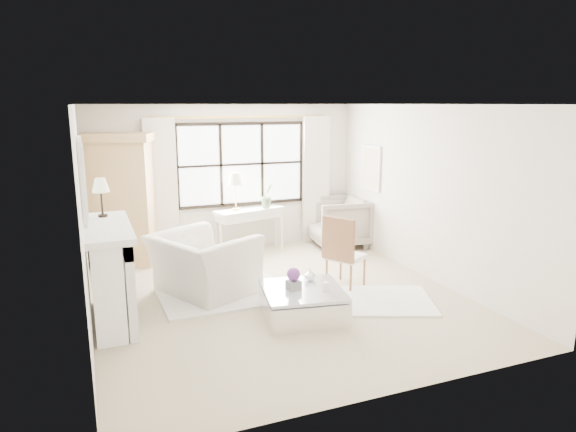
% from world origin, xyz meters
% --- Properties ---
extents(floor, '(5.50, 5.50, 0.00)m').
position_xyz_m(floor, '(0.00, 0.00, 0.00)').
color(floor, '#BBAB8B').
rests_on(floor, ground).
extents(ceiling, '(5.50, 5.50, 0.00)m').
position_xyz_m(ceiling, '(0.00, 0.00, 2.70)').
color(ceiling, white).
rests_on(ceiling, ground).
extents(wall_back, '(5.00, 0.00, 5.00)m').
position_xyz_m(wall_back, '(0.00, 2.75, 1.35)').
color(wall_back, silver).
rests_on(wall_back, ground).
extents(wall_front, '(5.00, 0.00, 5.00)m').
position_xyz_m(wall_front, '(0.00, -2.75, 1.35)').
color(wall_front, beige).
rests_on(wall_front, ground).
extents(wall_left, '(0.00, 5.50, 5.50)m').
position_xyz_m(wall_left, '(-2.50, 0.00, 1.35)').
color(wall_left, beige).
rests_on(wall_left, ground).
extents(wall_right, '(0.00, 5.50, 5.50)m').
position_xyz_m(wall_right, '(2.50, 0.00, 1.35)').
color(wall_right, beige).
rests_on(wall_right, ground).
extents(window_pane, '(2.40, 0.02, 1.50)m').
position_xyz_m(window_pane, '(0.30, 2.73, 1.60)').
color(window_pane, white).
rests_on(window_pane, wall_back).
extents(window_frame, '(2.50, 0.04, 1.50)m').
position_xyz_m(window_frame, '(0.30, 2.72, 1.60)').
color(window_frame, black).
rests_on(window_frame, wall_back).
extents(curtain_rod, '(3.30, 0.04, 0.04)m').
position_xyz_m(curtain_rod, '(0.30, 2.67, 2.47)').
color(curtain_rod, '#BC8F41').
rests_on(curtain_rod, wall_back).
extents(curtain_left, '(0.55, 0.10, 2.47)m').
position_xyz_m(curtain_left, '(-1.20, 2.65, 1.24)').
color(curtain_left, beige).
rests_on(curtain_left, ground).
extents(curtain_right, '(0.55, 0.10, 2.47)m').
position_xyz_m(curtain_right, '(1.80, 2.65, 1.24)').
color(curtain_right, beige).
rests_on(curtain_right, ground).
extents(fireplace, '(0.58, 1.66, 1.26)m').
position_xyz_m(fireplace, '(-2.27, 0.00, 0.65)').
color(fireplace, white).
rests_on(fireplace, ground).
extents(mirror_frame, '(0.05, 1.15, 0.95)m').
position_xyz_m(mirror_frame, '(-2.47, 0.00, 1.84)').
color(mirror_frame, silver).
rests_on(mirror_frame, wall_left).
extents(mirror_glass, '(0.02, 1.00, 0.80)m').
position_xyz_m(mirror_glass, '(-2.44, 0.00, 1.84)').
color(mirror_glass, silver).
rests_on(mirror_glass, wall_left).
extents(art_frame, '(0.04, 0.62, 0.82)m').
position_xyz_m(art_frame, '(2.47, 1.70, 1.55)').
color(art_frame, silver).
rests_on(art_frame, wall_right).
extents(art_canvas, '(0.01, 0.52, 0.72)m').
position_xyz_m(art_canvas, '(2.45, 1.70, 1.55)').
color(art_canvas, beige).
rests_on(art_canvas, wall_right).
extents(mantel_lamp, '(0.22, 0.22, 0.51)m').
position_xyz_m(mantel_lamp, '(-2.26, 0.51, 1.65)').
color(mantel_lamp, black).
rests_on(mantel_lamp, fireplace).
extents(armoire, '(1.29, 1.04, 2.24)m').
position_xyz_m(armoire, '(-1.90, 2.47, 1.14)').
color(armoire, tan).
rests_on(armoire, floor).
extents(console_table, '(1.37, 0.79, 0.80)m').
position_xyz_m(console_table, '(0.34, 2.45, 0.40)').
color(console_table, silver).
rests_on(console_table, floor).
extents(console_lamp, '(0.28, 0.28, 0.69)m').
position_xyz_m(console_lamp, '(0.09, 2.43, 1.36)').
color(console_lamp, gold).
rests_on(console_lamp, console_table).
extents(orchid_plant, '(0.31, 0.28, 0.46)m').
position_xyz_m(orchid_plant, '(0.70, 2.43, 1.03)').
color(orchid_plant, '#5A754E').
rests_on(orchid_plant, console_table).
extents(side_table, '(0.40, 0.40, 0.51)m').
position_xyz_m(side_table, '(-0.09, 1.24, 0.33)').
color(side_table, white).
rests_on(side_table, floor).
extents(rug_left, '(1.83, 1.31, 0.03)m').
position_xyz_m(rug_left, '(-0.70, 0.34, 0.02)').
color(rug_left, white).
rests_on(rug_left, floor).
extents(rug_right, '(1.81, 1.60, 0.03)m').
position_xyz_m(rug_right, '(1.23, -0.66, 0.01)').
color(rug_right, white).
rests_on(rug_right, floor).
extents(club_armchair, '(1.66, 1.74, 0.88)m').
position_xyz_m(club_armchair, '(-0.95, 0.55, 0.44)').
color(club_armchair, beige).
rests_on(club_armchair, floor).
extents(wingback_chair, '(1.15, 1.13, 0.94)m').
position_xyz_m(wingback_chair, '(2.05, 2.14, 0.47)').
color(wingback_chair, gray).
rests_on(wingback_chair, floor).
extents(french_chair, '(0.66, 0.66, 1.08)m').
position_xyz_m(french_chair, '(1.09, 0.05, 0.31)').
color(french_chair, '#8E5F3B').
rests_on(french_chair, floor).
extents(coffee_table, '(1.16, 1.16, 0.38)m').
position_xyz_m(coffee_table, '(0.05, -0.75, 0.18)').
color(coffee_table, white).
rests_on(coffee_table, floor).
extents(planter_box, '(0.18, 0.18, 0.12)m').
position_xyz_m(planter_box, '(-0.07, -0.73, 0.44)').
color(planter_box, slate).
rests_on(planter_box, coffee_table).
extents(planter_flowers, '(0.17, 0.17, 0.17)m').
position_xyz_m(planter_flowers, '(-0.07, -0.73, 0.59)').
color(planter_flowers, '#66317B').
rests_on(planter_flowers, planter_box).
extents(pillar_candle, '(0.08, 0.08, 0.12)m').
position_xyz_m(pillar_candle, '(0.29, -0.94, 0.44)').
color(pillar_candle, silver).
rests_on(pillar_candle, coffee_table).
extents(coffee_vase, '(0.19, 0.19, 0.16)m').
position_xyz_m(coffee_vase, '(0.27, -0.50, 0.46)').
color(coffee_vase, silver).
rests_on(coffee_vase, coffee_table).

